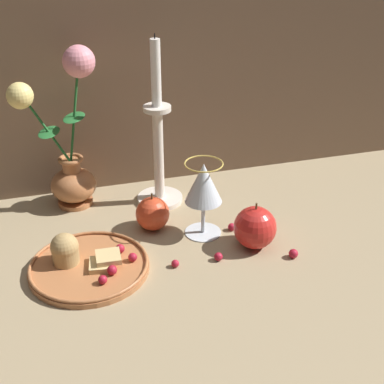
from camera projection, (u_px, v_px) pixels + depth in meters
name	position (u px, v px, depth m)	size (l,w,h in m)	color
ground_plane	(149.00, 238.00, 1.05)	(2.40, 2.40, 0.00)	#9E8966
vase	(69.00, 150.00, 1.10)	(0.17, 0.10, 0.34)	#B77042
plate_with_pastries	(85.00, 263.00, 0.95)	(0.22, 0.22, 0.07)	#B77042
wine_glass	(204.00, 186.00, 1.02)	(0.07, 0.07, 0.15)	silver
candlestick	(158.00, 151.00, 1.12)	(0.10, 0.10, 0.36)	silver
apple_beside_vase	(153.00, 214.00, 1.06)	(0.07, 0.07, 0.08)	#D14223
apple_near_glass	(255.00, 228.00, 1.01)	(0.08, 0.08, 0.09)	red
berry_near_plate	(175.00, 264.00, 0.96)	(0.01, 0.01, 0.01)	#AD192D
berry_front_center	(271.00, 221.00, 1.09)	(0.02, 0.02, 0.02)	#AD192D
berry_by_glass_stem	(218.00, 257.00, 0.98)	(0.02, 0.02, 0.02)	#AD192D
berry_under_candlestick	(293.00, 254.00, 0.99)	(0.02, 0.02, 0.02)	#AD192D
berry_far_right	(232.00, 227.00, 1.07)	(0.02, 0.02, 0.02)	#AD192D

